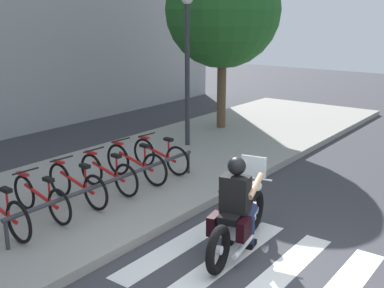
# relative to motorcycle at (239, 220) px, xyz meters

# --- Properties ---
(sidewalk) EXTENTS (24.00, 4.40, 0.15)m
(sidewalk) POSITION_rel_motorcycle_xyz_m (-0.79, 3.43, -0.40)
(sidewalk) COLOR gray
(sidewalk) RESTS_ON ground
(crosswalk_stripe_2) EXTENTS (2.80, 0.40, 0.01)m
(crosswalk_stripe_2) POSITION_rel_motorcycle_xyz_m (-0.36, -0.83, -0.47)
(crosswalk_stripe_2) COLOR white
(crosswalk_stripe_2) RESTS_ON ground
(crosswalk_stripe_3) EXTENTS (2.80, 0.40, 0.01)m
(crosswalk_stripe_3) POSITION_rel_motorcycle_xyz_m (-0.36, -0.03, -0.47)
(crosswalk_stripe_3) COLOR white
(crosswalk_stripe_3) RESTS_ON ground
(crosswalk_stripe_4) EXTENTS (2.80, 0.40, 0.01)m
(crosswalk_stripe_4) POSITION_rel_motorcycle_xyz_m (-0.36, 0.77, -0.47)
(crosswalk_stripe_4) COLOR white
(crosswalk_stripe_4) RESTS_ON ground
(motorcycle) EXTENTS (2.17, 0.80, 1.27)m
(motorcycle) POSITION_rel_motorcycle_xyz_m (0.00, 0.00, 0.00)
(motorcycle) COLOR black
(motorcycle) RESTS_ON ground
(rider) EXTENTS (0.70, 0.62, 1.46)m
(rider) POSITION_rel_motorcycle_xyz_m (-0.08, -0.01, 0.37)
(rider) COLOR black
(rider) RESTS_ON ground
(bicycle_1) EXTENTS (0.48, 1.60, 0.73)m
(bicycle_1) POSITION_rel_motorcycle_xyz_m (-1.22, 3.01, 0.02)
(bicycle_1) COLOR black
(bicycle_1) RESTS_ON sidewalk
(bicycle_2) EXTENTS (0.48, 1.63, 0.76)m
(bicycle_2) POSITION_rel_motorcycle_xyz_m (-0.48, 3.01, 0.03)
(bicycle_2) COLOR black
(bicycle_2) RESTS_ON sidewalk
(bicycle_3) EXTENTS (0.48, 1.60, 0.76)m
(bicycle_3) POSITION_rel_motorcycle_xyz_m (0.27, 3.01, 0.03)
(bicycle_3) COLOR black
(bicycle_3) RESTS_ON sidewalk
(bicycle_4) EXTENTS (0.48, 1.70, 0.79)m
(bicycle_4) POSITION_rel_motorcycle_xyz_m (1.01, 3.01, 0.04)
(bicycle_4) COLOR black
(bicycle_4) RESTS_ON sidewalk
(bicycle_5) EXTENTS (0.48, 1.58, 0.76)m
(bicycle_5) POSITION_rel_motorcycle_xyz_m (1.76, 3.01, 0.03)
(bicycle_5) COLOR black
(bicycle_5) RESTS_ON sidewalk
(bike_rack) EXTENTS (4.33, 0.07, 0.49)m
(bike_rack) POSITION_rel_motorcycle_xyz_m (-0.11, 2.45, 0.10)
(bike_rack) COLOR #333338
(bike_rack) RESTS_ON sidewalk
(street_lamp) EXTENTS (0.28, 0.28, 3.85)m
(street_lamp) POSITION_rel_motorcycle_xyz_m (3.78, 3.83, 1.90)
(street_lamp) COLOR #2D2D33
(street_lamp) RESTS_ON ground
(tree_near_rack) EXTENTS (3.20, 3.20, 5.07)m
(tree_near_rack) POSITION_rel_motorcycle_xyz_m (5.92, 4.23, 2.99)
(tree_near_rack) COLOR brown
(tree_near_rack) RESTS_ON ground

